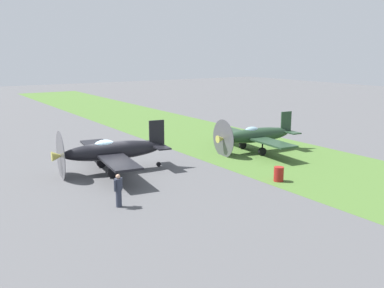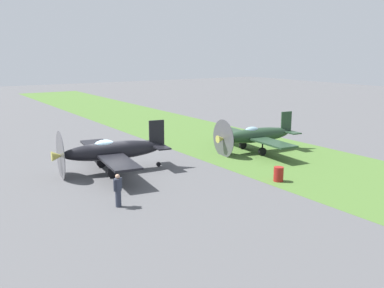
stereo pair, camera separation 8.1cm
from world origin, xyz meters
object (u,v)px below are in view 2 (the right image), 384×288
at_px(ground_crew_chief, 118,190).
at_px(fuel_drum, 279,174).
at_px(airplane_wingman, 256,135).
at_px(airplane_lead, 111,151).

distance_m(ground_crew_chief, fuel_drum, 10.14).
relative_size(ground_crew_chief, fuel_drum, 1.92).
bearing_deg(fuel_drum, ground_crew_chief, 83.68).
bearing_deg(airplane_wingman, ground_crew_chief, 117.71).
height_order(airplane_lead, ground_crew_chief, airplane_lead).
relative_size(airplane_lead, airplane_wingman, 1.07).
relative_size(airplane_wingman, fuel_drum, 9.88).
xyz_separation_m(airplane_wingman, fuel_drum, (-6.98, 4.21, -0.87)).
height_order(ground_crew_chief, fuel_drum, ground_crew_chief).
relative_size(airplane_lead, ground_crew_chief, 5.52).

